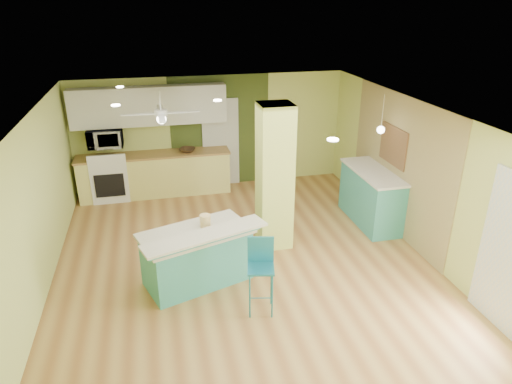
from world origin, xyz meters
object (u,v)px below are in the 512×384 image
fruit_bowl (187,150)px  canister (205,221)px  bar_stool (261,263)px  side_counter (372,196)px  peninsula (197,256)px

fruit_bowl → canister: bearing=-90.7°
bar_stool → side_counter: size_ratio=0.66×
side_counter → fruit_bowl: bearing=145.4°
peninsula → canister: canister is taller
peninsula → fruit_bowl: fruit_bowl is taller
peninsula → bar_stool: 1.18m
side_counter → canister: (-3.32, -1.13, 0.42)m
canister → bar_stool: bearing=-58.5°
side_counter → fruit_bowl: side_counter is taller
fruit_bowl → bar_stool: bearing=-82.6°
bar_stool → canister: bar_stool is taller
fruit_bowl → peninsula: bearing=-93.3°
peninsula → fruit_bowl: bearing=67.9°
bar_stool → side_counter: 3.45m
peninsula → side_counter: (3.49, 1.29, 0.07)m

